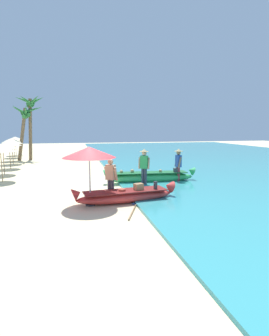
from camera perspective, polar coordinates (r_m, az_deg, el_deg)
ground_plane at (r=10.41m, az=-9.82°, el=-7.25°), size 80.00×80.00×0.00m
sea at (r=23.10m, az=24.85°, el=0.95°), size 24.00×56.00×0.10m
boat_red_foreground at (r=10.21m, az=-1.83°, el=-5.88°), size 4.11×1.22×0.77m
boat_green_midground at (r=13.77m, az=3.32°, el=-1.91°), size 4.85×1.09×0.84m
person_vendor_hatted at (r=12.84m, az=2.07°, el=0.70°), size 0.58×0.46×1.82m
person_tourist_customer at (r=10.46m, az=-5.11°, el=-1.91°), size 0.54×0.52×1.63m
person_vendor_assistant at (r=13.89m, az=9.34°, el=1.04°), size 0.44×0.55×1.76m
patio_umbrella_large at (r=9.66m, az=-9.66°, el=3.27°), size 1.92×1.92×2.15m
parasol_row_0 at (r=15.49m, az=-26.75°, el=3.73°), size 1.60×1.60×1.91m
parasol_row_1 at (r=17.78m, az=-26.35°, el=4.28°), size 1.60×1.60×1.91m
parasol_row_2 at (r=20.20m, az=-25.22°, el=4.77°), size 1.60×1.60×1.91m
parasol_row_3 at (r=22.61m, az=-24.74°, el=5.13°), size 1.60×1.60×1.91m
parasol_row_4 at (r=24.73m, az=-24.73°, el=5.37°), size 1.60×1.60×1.91m
parasol_row_5 at (r=27.38m, az=-24.41°, el=5.63°), size 1.60×1.60×1.91m
parasol_row_6 at (r=29.54m, az=-24.13°, el=5.82°), size 1.60×1.60×1.91m
palm_tree_tall_inland at (r=25.06m, az=-21.37°, el=11.83°), size 2.50×2.50×5.58m
palm_tree_mid_cluster at (r=24.85m, az=-22.40°, el=10.13°), size 2.77×2.70×4.80m
paddle at (r=9.40m, az=-0.09°, el=-8.66°), size 0.87×1.80×0.05m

